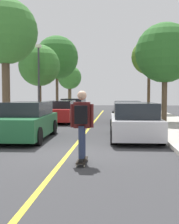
% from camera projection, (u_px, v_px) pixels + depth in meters
% --- Properties ---
extents(ground, '(80.00, 80.00, 0.00)m').
position_uv_depth(ground, '(69.00, 154.00, 8.44)').
color(ground, '#353538').
extents(center_line, '(0.12, 39.20, 0.01)m').
position_uv_depth(center_line, '(84.00, 135.00, 12.42)').
color(center_line, gold).
rests_on(center_line, ground).
extents(parked_car_left_nearest, '(1.92, 4.20, 1.45)m').
position_uv_depth(parked_car_left_nearest, '(26.00, 121.00, 11.19)').
color(parked_car_left_nearest, '#1E5B33').
rests_on(parked_car_left_nearest, ground).
extents(parked_car_left_near, '(1.91, 4.56, 1.36)m').
position_uv_depth(parked_car_left_near, '(61.00, 111.00, 18.29)').
color(parked_car_left_near, maroon).
rests_on(parked_car_left_near, ground).
extents(parked_car_left_far, '(2.04, 4.53, 1.43)m').
position_uv_depth(parked_car_left_far, '(74.00, 107.00, 23.82)').
color(parked_car_left_far, maroon).
rests_on(parked_car_left_far, ground).
extents(parked_car_right_nearest, '(1.94, 4.42, 1.43)m').
position_uv_depth(parked_car_right_nearest, '(134.00, 121.00, 11.25)').
color(parked_car_right_nearest, '#B7B7BC').
rests_on(parked_car_right_nearest, ground).
extents(parked_car_right_near, '(1.92, 4.54, 1.34)m').
position_uv_depth(parked_car_right_near, '(127.00, 112.00, 18.16)').
color(parked_car_right_near, black).
rests_on(parked_car_right_near, ground).
extents(street_tree_left_nearest, '(3.30, 3.30, 6.46)m').
position_uv_depth(street_tree_left_nearest, '(5.00, 32.00, 14.53)').
color(street_tree_left_nearest, brown).
rests_on(street_tree_left_nearest, sidewalk_left).
extents(street_tree_left_near, '(3.04, 3.04, 5.27)m').
position_uv_depth(street_tree_left_near, '(39.00, 66.00, 21.06)').
color(street_tree_left_near, brown).
rests_on(street_tree_left_near, sidewalk_left).
extents(street_tree_left_far, '(4.09, 4.09, 7.20)m').
position_uv_depth(street_tree_left_far, '(57.00, 58.00, 27.30)').
color(street_tree_left_far, brown).
rests_on(street_tree_left_far, sidewalk_left).
extents(street_tree_left_farthest, '(2.86, 2.86, 5.16)m').
position_uv_depth(street_tree_left_farthest, '(70.00, 78.00, 34.94)').
color(street_tree_left_farthest, brown).
rests_on(street_tree_left_farthest, sidewalk_left).
extents(street_tree_right_nearest, '(3.49, 3.49, 5.79)m').
position_uv_depth(street_tree_right_nearest, '(165.00, 53.00, 16.78)').
color(street_tree_right_nearest, brown).
rests_on(street_tree_right_nearest, sidewalk_right).
extents(street_tree_right_near, '(3.06, 3.06, 6.41)m').
position_uv_depth(street_tree_right_near, '(149.00, 57.00, 24.84)').
color(street_tree_right_near, '#4C3823').
rests_on(street_tree_right_near, sidewalk_right).
extents(streetlamp, '(0.36, 0.24, 4.98)m').
position_uv_depth(streetlamp, '(39.00, 76.00, 19.46)').
color(streetlamp, '#38383D').
rests_on(streetlamp, sidewalk_left).
extents(skateboard, '(0.22, 0.84, 0.10)m').
position_uv_depth(skateboard, '(82.00, 160.00, 7.18)').
color(skateboard, black).
rests_on(skateboard, ground).
extents(skateboarder, '(0.58, 0.70, 1.72)m').
position_uv_depth(skateboarder, '(82.00, 121.00, 7.09)').
color(skateboarder, black).
rests_on(skateboarder, skateboard).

